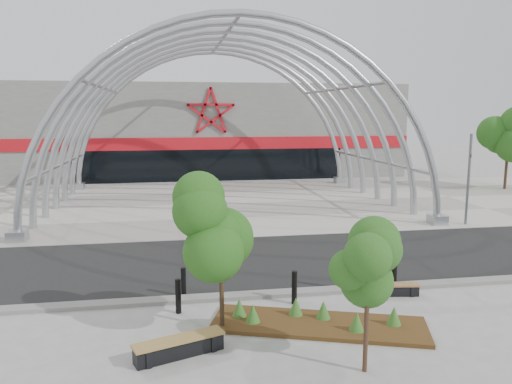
{
  "coord_description": "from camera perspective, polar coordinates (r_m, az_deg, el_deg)",
  "views": [
    {
      "loc": [
        -3.17,
        -14.82,
        5.7
      ],
      "look_at": [
        0.0,
        4.0,
        2.6
      ],
      "focal_mm": 35.0,
      "sensor_mm": 36.0,
      "label": 1
    }
  ],
  "objects": [
    {
      "name": "arena_building",
      "position": [
        48.4,
        -5.85,
        7.15
      ],
      "size": [
        34.0,
        15.24,
        8.0
      ],
      "color": "slate",
      "rests_on": "ground"
    },
    {
      "name": "street_tree_0",
      "position": [
        12.83,
        -4.03,
        -4.01
      ],
      "size": [
        1.69,
        1.69,
        3.85
      ],
      "color": "black",
      "rests_on": "ground"
    },
    {
      "name": "bollard_2",
      "position": [
        15.17,
        4.4,
        -10.83
      ],
      "size": [
        0.16,
        0.16,
        1.01
      ],
      "primitive_type": "cylinder",
      "color": "black",
      "rests_on": "ground"
    },
    {
      "name": "bench_1",
      "position": [
        16.44,
        15.1,
        -10.73
      ],
      "size": [
        1.81,
        0.63,
        0.37
      ],
      "color": "black",
      "rests_on": "ground"
    },
    {
      "name": "signal_pole",
      "position": [
        27.06,
        23.12,
        1.5
      ],
      "size": [
        0.33,
        0.64,
        4.61
      ],
      "color": "slate",
      "rests_on": "ground"
    },
    {
      "name": "bollard_3",
      "position": [
        16.69,
        15.51,
        -9.15
      ],
      "size": [
        0.17,
        0.17,
        1.07
      ],
      "primitive_type": "cylinder",
      "color": "black",
      "rests_on": "ground"
    },
    {
      "name": "street_tree_1",
      "position": [
        11.12,
        12.69,
        -9.33
      ],
      "size": [
        1.3,
        1.3,
        3.07
      ],
      "color": "#341E13",
      "rests_on": "ground"
    },
    {
      "name": "bg_tree_1",
      "position": [
        40.78,
        26.95,
        6.19
      ],
      "size": [
        2.7,
        2.7,
        5.91
      ],
      "color": "#2F2217",
      "rests_on": "ground"
    },
    {
      "name": "bench_0",
      "position": [
        12.38,
        -8.76,
        -17.14
      ],
      "size": [
        2.21,
        1.19,
        0.46
      ],
      "color": "black",
      "rests_on": "ground"
    },
    {
      "name": "ground",
      "position": [
        16.19,
        2.4,
        -11.4
      ],
      "size": [
        140.0,
        140.0,
        0.0
      ],
      "primitive_type": "plane",
      "color": "gray",
      "rests_on": "ground"
    },
    {
      "name": "kerb",
      "position": [
        15.94,
        2.59,
        -11.5
      ],
      "size": [
        60.0,
        0.5,
        0.12
      ],
      "primitive_type": "cube",
      "color": "slate",
      "rests_on": "ground"
    },
    {
      "name": "planting_bed",
      "position": [
        13.89,
        6.86,
        -14.41
      ],
      "size": [
        5.94,
        3.49,
        0.6
      ],
      "color": "#3C290D",
      "rests_on": "ground"
    },
    {
      "name": "bollard_0",
      "position": [
        14.63,
        -8.88,
        -11.7
      ],
      "size": [
        0.16,
        0.16,
        1.0
      ],
      "primitive_type": "cylinder",
      "color": "black",
      "rests_on": "ground"
    },
    {
      "name": "bollard_4",
      "position": [
        16.49,
        10.07,
        -9.04
      ],
      "size": [
        0.18,
        0.18,
        1.15
      ],
      "primitive_type": "cylinder",
      "color": "black",
      "rests_on": "ground"
    },
    {
      "name": "road",
      "position": [
        19.44,
        0.25,
        -7.79
      ],
      "size": [
        140.0,
        7.0,
        0.02
      ],
      "primitive_type": "cube",
      "color": "black",
      "rests_on": "ground"
    },
    {
      "name": "vault_canopy",
      "position": [
        31.01,
        -3.54,
        -1.35
      ],
      "size": [
        20.8,
        15.8,
        20.36
      ],
      "color": "#9FA4AA",
      "rests_on": "ground"
    },
    {
      "name": "bollard_1",
      "position": [
        15.83,
        -8.29,
        -10.18
      ],
      "size": [
        0.15,
        0.15,
        0.93
      ],
      "primitive_type": "cylinder",
      "color": "black",
      "rests_on": "ground"
    },
    {
      "name": "forecourt",
      "position": [
        31.01,
        -3.54,
        -1.35
      ],
      "size": [
        60.0,
        17.0,
        0.04
      ],
      "primitive_type": "cube",
      "color": "gray",
      "rests_on": "ground"
    }
  ]
}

